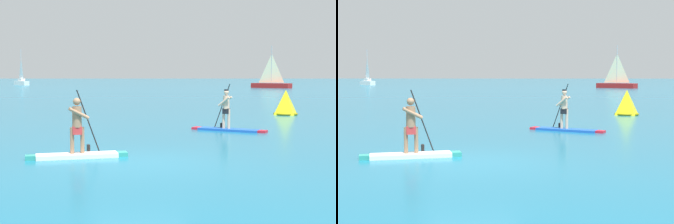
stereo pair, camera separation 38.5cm
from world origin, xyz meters
TOP-DOWN VIEW (x-y plane):
  - ground at (0.00, 0.00)m, footprint 440.00×440.00m
  - paddleboarder_mid_center at (-1.74, 0.69)m, footprint 2.81×1.16m
  - paddleboarder_far_right at (3.17, 7.49)m, footprint 3.02×1.82m
  - race_marker_buoy at (7.35, 15.63)m, footprint 1.47×1.47m
  - sailboat_left_horizon at (-29.14, 88.06)m, footprint 3.75×3.71m
  - sailboat_right_horizon at (16.81, 69.09)m, footprint 6.26×5.19m

SIDE VIEW (x-z plane):
  - ground at x=0.00m, z-range 0.00..0.00m
  - paddleboarder_mid_center at x=-1.74m, z-range -0.58..1.33m
  - paddleboarder_far_right at x=3.17m, z-range -0.61..1.36m
  - race_marker_buoy at x=7.35m, z-range -0.07..1.36m
  - sailboat_right_horizon at x=16.81m, z-range -2.69..4.11m
  - sailboat_left_horizon at x=-29.14m, z-range -2.60..4.51m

